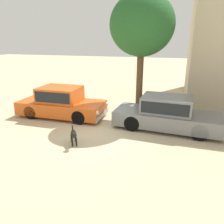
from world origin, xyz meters
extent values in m
plane|color=#CCB78E|center=(0.00, 0.00, 0.00)|extent=(80.00, 80.00, 0.00)
cube|color=#D15619|center=(-2.27, 1.40, 0.46)|extent=(4.25, 1.85, 0.63)
cube|color=#D15619|center=(-2.32, 1.40, 1.13)|extent=(1.97, 1.55, 0.71)
cube|color=black|center=(-2.32, 1.40, 1.14)|extent=(1.82, 1.58, 0.50)
cube|color=#999BA0|center=(-0.19, 1.44, 0.26)|extent=(0.15, 1.73, 0.20)
cube|color=#999BA0|center=(-4.36, 1.36, 0.26)|extent=(0.15, 1.73, 0.20)
sphere|color=silver|center=(-0.17, 2.15, 0.61)|extent=(0.20, 0.20, 0.20)
sphere|color=silver|center=(-0.14, 0.74, 0.61)|extent=(0.20, 0.20, 0.20)
cube|color=red|center=(-4.38, 2.13, 0.62)|extent=(0.04, 0.18, 0.18)
cube|color=red|center=(-4.35, 0.60, 0.62)|extent=(0.04, 0.18, 0.18)
cylinder|color=black|center=(-1.02, 2.21, 0.33)|extent=(0.66, 0.21, 0.66)
cylinder|color=black|center=(-0.99, 0.65, 0.33)|extent=(0.66, 0.21, 0.66)
cylinder|color=black|center=(-3.56, 2.16, 0.33)|extent=(0.66, 0.21, 0.66)
cylinder|color=black|center=(-3.53, 0.60, 0.33)|extent=(0.66, 0.21, 0.66)
cube|color=slate|center=(2.84, 1.30, 0.45)|extent=(4.50, 1.91, 0.61)
cube|color=slate|center=(2.80, 1.30, 1.10)|extent=(2.11, 1.55, 0.68)
cube|color=black|center=(2.80, 1.30, 1.11)|extent=(1.95, 1.57, 0.48)
cube|color=#999BA0|center=(5.03, 1.18, 0.26)|extent=(0.21, 1.65, 0.20)
cube|color=#999BA0|center=(0.65, 1.41, 0.26)|extent=(0.21, 1.65, 0.20)
sphere|color=silver|center=(5.09, 1.84, 0.59)|extent=(0.20, 0.20, 0.20)
cube|color=red|center=(0.69, 2.13, 0.60)|extent=(0.05, 0.18, 0.18)
cube|color=red|center=(0.61, 0.69, 0.60)|extent=(0.05, 0.18, 0.18)
cylinder|color=black|center=(4.20, 1.97, 0.33)|extent=(0.67, 0.23, 0.66)
cylinder|color=black|center=(4.13, 0.49, 0.33)|extent=(0.67, 0.23, 0.66)
cylinder|color=black|center=(1.55, 2.11, 0.33)|extent=(0.67, 0.23, 0.66)
cylinder|color=black|center=(1.48, 0.63, 0.33)|extent=(0.67, 0.23, 0.66)
cylinder|color=black|center=(-0.15, -1.34, 0.16)|extent=(0.06, 0.06, 0.32)
cylinder|color=black|center=(-0.27, -1.42, 0.16)|extent=(0.06, 0.06, 0.32)
cylinder|color=black|center=(-0.35, -1.01, 0.16)|extent=(0.06, 0.06, 0.32)
cylinder|color=black|center=(-0.48, -1.09, 0.16)|extent=(0.06, 0.06, 0.32)
ellipsoid|color=black|center=(-0.31, -1.21, 0.40)|extent=(0.48, 0.60, 0.24)
sphere|color=black|center=(-0.12, -1.52, 0.51)|extent=(0.18, 0.18, 0.18)
cone|color=black|center=(-0.07, -1.60, 0.49)|extent=(0.14, 0.14, 0.10)
cone|color=black|center=(-0.08, -1.49, 0.59)|extent=(0.09, 0.09, 0.08)
cone|color=black|center=(-0.17, -1.55, 0.59)|extent=(0.09, 0.09, 0.08)
cylinder|color=black|center=(-0.50, -0.90, 0.48)|extent=(0.13, 0.17, 0.19)
cylinder|color=brown|center=(1.38, 2.54, 1.61)|extent=(0.31, 0.31, 3.21)
ellipsoid|color=#235B28|center=(1.38, 2.54, 4.30)|extent=(2.90, 2.61, 2.76)
camera|label=1|loc=(3.18, -7.72, 3.69)|focal=34.73mm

